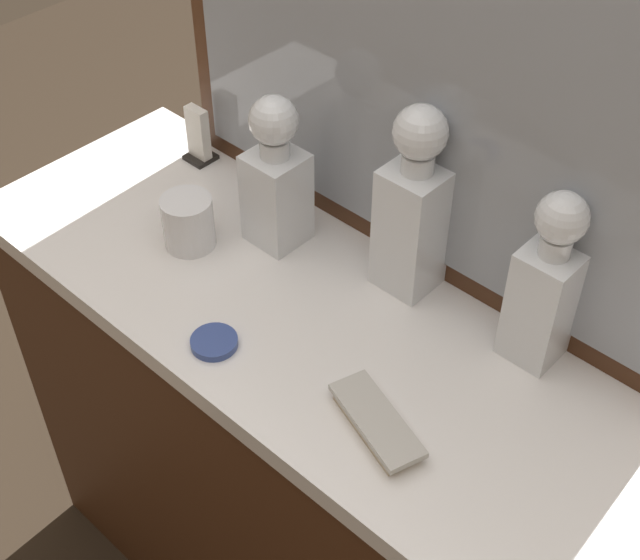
% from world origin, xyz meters
% --- Properties ---
extents(dresser, '(1.30, 0.45, 0.93)m').
position_xyz_m(dresser, '(0.00, 0.00, 0.47)').
color(dresser, '#472816').
rests_on(dresser, ground_plane).
extents(dresser_mirror, '(0.98, 0.03, 0.71)m').
position_xyz_m(dresser_mirror, '(0.00, 0.21, 1.28)').
color(dresser_mirror, '#472816').
rests_on(dresser_mirror, dresser).
extents(crystal_decanter_front, '(0.09, 0.09, 0.32)m').
position_xyz_m(crystal_decanter_front, '(0.04, 0.16, 1.06)').
color(crystal_decanter_front, white).
rests_on(crystal_decanter_front, dresser).
extents(crystal_decanter_rear, '(0.09, 0.09, 0.27)m').
position_xyz_m(crystal_decanter_rear, '(-0.18, 0.09, 1.04)').
color(crystal_decanter_rear, white).
rests_on(crystal_decanter_rear, dresser).
extents(crystal_decanter_far_right, '(0.08, 0.08, 0.29)m').
position_xyz_m(crystal_decanter_far_right, '(0.27, 0.16, 1.04)').
color(crystal_decanter_far_right, white).
rests_on(crystal_decanter_far_right, dresser).
extents(crystal_tumbler_rear, '(0.09, 0.09, 0.09)m').
position_xyz_m(crystal_tumbler_rear, '(-0.28, -0.02, 0.97)').
color(crystal_tumbler_rear, white).
rests_on(crystal_tumbler_rear, dresser).
extents(silver_brush_far_left, '(0.17, 0.11, 0.02)m').
position_xyz_m(silver_brush_far_left, '(0.20, -0.10, 0.94)').
color(silver_brush_far_left, '#B7A88C').
rests_on(silver_brush_far_left, dresser).
extents(porcelain_dish, '(0.07, 0.07, 0.01)m').
position_xyz_m(porcelain_dish, '(-0.08, -0.15, 0.93)').
color(porcelain_dish, '#33478C').
rests_on(porcelain_dish, dresser).
extents(napkin_holder, '(0.05, 0.05, 0.11)m').
position_xyz_m(napkin_holder, '(-0.45, 0.16, 0.98)').
color(napkin_holder, black).
rests_on(napkin_holder, dresser).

